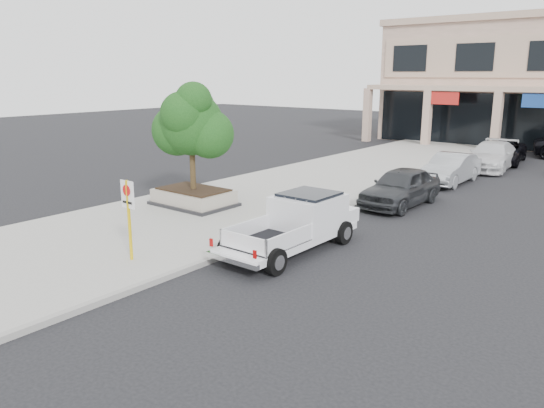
% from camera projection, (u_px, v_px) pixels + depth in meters
% --- Properties ---
extents(ground, '(120.00, 120.00, 0.00)m').
position_uv_depth(ground, '(276.00, 264.00, 15.18)').
color(ground, black).
rests_on(ground, ground).
extents(sidewalk, '(8.00, 52.00, 0.15)m').
position_uv_depth(sidewalk, '(262.00, 197.00, 23.05)').
color(sidewalk, gray).
rests_on(sidewalk, ground).
extents(curb, '(0.20, 52.00, 0.15)m').
position_uv_depth(curb, '(340.00, 212.00, 20.65)').
color(curb, gray).
rests_on(curb, ground).
extents(planter, '(3.20, 2.20, 0.68)m').
position_uv_depth(planter, '(194.00, 197.00, 21.32)').
color(planter, black).
rests_on(planter, sidewalk).
extents(planter_tree, '(2.90, 2.55, 4.00)m').
position_uv_depth(planter_tree, '(196.00, 124.00, 20.65)').
color(planter_tree, '#302312').
rests_on(planter_tree, planter).
extents(no_parking_sign, '(0.55, 0.09, 2.30)m').
position_uv_depth(no_parking_sign, '(128.00, 209.00, 14.75)').
color(no_parking_sign, '#DCB30B').
rests_on(no_parking_sign, sidewalk).
extents(hedge, '(1.10, 0.99, 0.93)m').
position_uv_depth(hedge, '(297.00, 203.00, 19.79)').
color(hedge, '#1B4B15').
rests_on(hedge, sidewalk).
extents(pickup_truck, '(2.02, 5.38, 1.69)m').
position_uv_depth(pickup_truck, '(290.00, 225.00, 16.03)').
color(pickup_truck, white).
rests_on(pickup_truck, ground).
extents(curb_car_a, '(1.96, 4.65, 1.57)m').
position_uv_depth(curb_car_a, '(401.00, 187.00, 21.74)').
color(curb_car_a, '#2C2E31').
rests_on(curb_car_a, ground).
extents(curb_car_b, '(1.58, 4.49, 1.48)m').
position_uv_depth(curb_car_b, '(451.00, 169.00, 26.21)').
color(curb_car_b, '#A3A6AA').
rests_on(curb_car_b, ground).
extents(curb_car_c, '(2.54, 5.50, 1.56)m').
position_uv_depth(curb_car_c, '(491.00, 156.00, 30.04)').
color(curb_car_c, silver).
rests_on(curb_car_c, ground).
extents(curb_car_d, '(2.98, 5.40, 1.43)m').
position_uv_depth(curb_car_d, '(501.00, 151.00, 32.21)').
color(curb_car_d, black).
rests_on(curb_car_d, ground).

